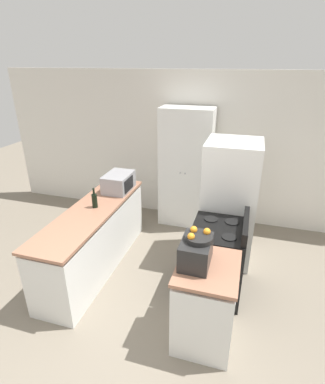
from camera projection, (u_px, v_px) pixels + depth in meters
The scene contains 11 objects.
ground_plane at pixel (114, 351), 3.06m from camera, with size 14.00×14.00×0.00m, color slate.
wall_back at pixel (186, 148), 5.31m from camera, with size 7.00×0.06×2.60m.
counter_left at pixel (95, 239), 4.17m from camera, with size 0.60×2.24×0.91m.
counter_right at pixel (205, 304), 3.07m from camera, with size 0.60×0.72×0.91m.
pantry_cabinet at pixel (186, 168), 5.14m from camera, with size 0.87×0.53×2.05m.
stove at pixel (217, 259), 3.71m from camera, with size 0.66×0.74×1.07m.
refrigerator at pixel (229, 203), 4.22m from camera, with size 0.75×0.75×1.77m.
microwave at pixel (119, 182), 4.50m from camera, with size 0.37×0.51×0.26m.
wine_bottle at pixel (95, 200), 3.99m from camera, with size 0.07×0.07×0.28m.
toaster_oven at pixel (196, 252), 2.87m from camera, with size 0.29×0.41×0.26m.
fruit_bowl at pixel (199, 236), 2.82m from camera, with size 0.27×0.27×0.10m.
Camera 1 is at (1.08, -1.91, 2.72)m, focal length 28.00 mm.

